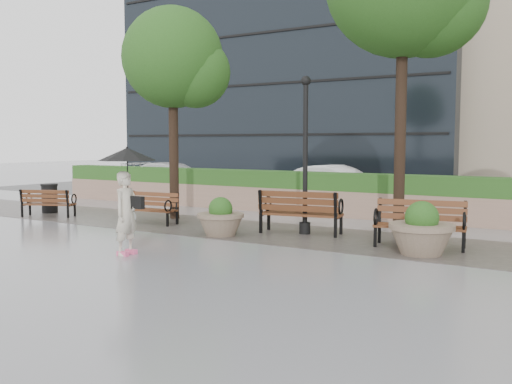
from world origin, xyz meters
The scene contains 16 objects.
ground centered at (0.00, 0.00, 0.00)m, with size 100.00×100.00×0.00m, color gray.
cobble_strip centered at (0.00, 3.00, 0.01)m, with size 28.00×3.20×0.01m, color #383330.
hedge_wall centered at (0.00, 7.00, 0.66)m, with size 24.00×0.80×1.35m.
asphalt_street centered at (0.00, 11.00, 0.00)m, with size 40.00×7.00×0.00m, color black.
bench_0 centered at (-7.83, 2.08, 0.25)m, with size 1.70×1.19×0.85m.
bench_1 centered at (-4.12, 2.57, 0.26)m, with size 1.69×0.79×0.88m.
bench_2 centered at (0.34, 3.19, 0.33)m, with size 2.14×1.13×1.09m.
bench_3 centered at (3.42, 2.86, 0.31)m, with size 2.02×1.07×1.03m.
planter_left centered at (-1.22, 1.92, 0.38)m, with size 1.15×1.15×0.96m.
planter_right centered at (3.66, 2.12, 0.43)m, with size 1.32×1.32×1.11m.
trash_bin centered at (-8.61, 2.76, 0.45)m, with size 0.54×0.54×0.90m, color black.
lamppost centered at (0.43, 3.24, 1.73)m, with size 0.28×0.28×3.93m.
tree_0 centered at (-4.08, 3.88, 4.66)m, with size 3.13×2.97×6.28m.
car_left centered at (-9.49, 10.06, 0.70)m, with size 1.97×4.85×1.41m, color silver.
car_right centered at (-1.69, 10.19, 0.72)m, with size 1.53×4.38×1.44m, color silver.
pedestrian centered at (-1.49, -1.00, 1.33)m, with size 1.19×1.19×2.18m.
Camera 1 is at (6.79, -9.48, 2.30)m, focal length 40.00 mm.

